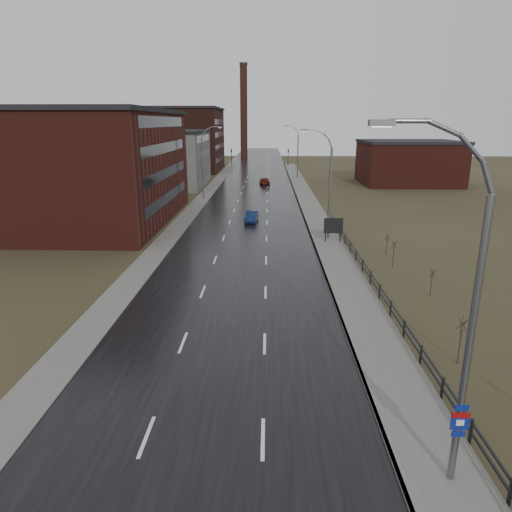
# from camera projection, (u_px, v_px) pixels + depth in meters

# --- Properties ---
(road) EXTENTS (14.00, 300.00, 0.06)m
(road) POSITION_uv_depth(u_px,v_px,m) (253.00, 201.00, 71.63)
(road) COLOR black
(road) RESTS_ON ground
(sidewalk_right) EXTENTS (3.20, 180.00, 0.18)m
(sidewalk_right) POSITION_uv_depth(u_px,v_px,m) (327.00, 241.00, 47.43)
(sidewalk_right) COLOR #595651
(sidewalk_right) RESTS_ON ground
(curb_right) EXTENTS (0.16, 180.00, 0.18)m
(curb_right) POSITION_uv_depth(u_px,v_px,m) (312.00, 241.00, 47.46)
(curb_right) COLOR slate
(curb_right) RESTS_ON ground
(sidewalk_left) EXTENTS (2.40, 260.00, 0.12)m
(sidewalk_left) POSITION_uv_depth(u_px,v_px,m) (201.00, 201.00, 71.84)
(sidewalk_left) COLOR #595651
(sidewalk_left) RESTS_ON ground
(warehouse_near) EXTENTS (22.44, 28.56, 13.50)m
(warehouse_near) POSITION_uv_depth(u_px,v_px,m) (77.00, 166.00, 55.89)
(warehouse_near) COLOR #471914
(warehouse_near) RESTS_ON ground
(warehouse_mid) EXTENTS (16.32, 20.40, 10.50)m
(warehouse_mid) POSITION_uv_depth(u_px,v_px,m) (163.00, 158.00, 87.88)
(warehouse_mid) COLOR slate
(warehouse_mid) RESTS_ON ground
(warehouse_far) EXTENTS (26.52, 24.48, 15.50)m
(warehouse_far) POSITION_uv_depth(u_px,v_px,m) (169.00, 139.00, 116.06)
(warehouse_far) COLOR #331611
(warehouse_far) RESTS_ON ground
(building_right) EXTENTS (18.36, 16.32, 8.50)m
(building_right) POSITION_uv_depth(u_px,v_px,m) (408.00, 162.00, 90.76)
(building_right) COLOR #471914
(building_right) RESTS_ON ground
(smokestack) EXTENTS (2.70, 2.70, 30.70)m
(smokestack) POSITION_uv_depth(u_px,v_px,m) (244.00, 111.00, 153.72)
(smokestack) COLOR #331611
(smokestack) RESTS_ON ground
(streetlight_main) EXTENTS (3.91, 0.29, 12.11)m
(streetlight_main) POSITION_uv_depth(u_px,v_px,m) (462.00, 321.00, 14.09)
(streetlight_main) COLOR slate
(streetlight_main) RESTS_ON ground
(streetlight_right_mid) EXTENTS (3.36, 0.28, 11.35)m
(streetlight_right_mid) POSITION_uv_depth(u_px,v_px,m) (327.00, 184.00, 46.76)
(streetlight_right_mid) COLOR slate
(streetlight_right_mid) RESTS_ON ground
(streetlight_left) EXTENTS (3.36, 0.28, 11.35)m
(streetlight_left) POSITION_uv_depth(u_px,v_px,m) (204.00, 162.00, 72.11)
(streetlight_left) COLOR slate
(streetlight_left) RESTS_ON ground
(streetlight_right_far) EXTENTS (3.36, 0.28, 11.35)m
(streetlight_right_far) POSITION_uv_depth(u_px,v_px,m) (296.00, 152.00, 98.54)
(streetlight_right_far) COLOR slate
(streetlight_right_far) RESTS_ON ground
(guardrail) EXTENTS (0.10, 53.05, 1.10)m
(guardrail) POSITION_uv_depth(u_px,v_px,m) (382.00, 293.00, 31.20)
(guardrail) COLOR black
(guardrail) RESTS_ON ground
(shrub_c) EXTENTS (0.61, 0.64, 2.59)m
(shrub_c) POSITION_uv_depth(u_px,v_px,m) (461.00, 339.00, 23.18)
(shrub_c) COLOR #382D23
(shrub_c) RESTS_ON ground
(shrub_d) EXTENTS (0.50, 0.52, 2.09)m
(shrub_d) POSITION_uv_depth(u_px,v_px,m) (432.00, 282.00, 32.31)
(shrub_d) COLOR #382D23
(shrub_d) RESTS_ON ground
(shrub_e) EXTENTS (0.57, 0.60, 2.39)m
(shrub_e) POSITION_uv_depth(u_px,v_px,m) (394.00, 253.00, 38.73)
(shrub_e) COLOR #382D23
(shrub_e) RESTS_ON ground
(shrub_f) EXTENTS (0.46, 0.48, 1.90)m
(shrub_f) POSITION_uv_depth(u_px,v_px,m) (387.00, 244.00, 42.70)
(shrub_f) COLOR #382D23
(shrub_f) RESTS_ON ground
(billboard) EXTENTS (1.95, 0.17, 2.65)m
(billboard) POSITION_uv_depth(u_px,v_px,m) (333.00, 227.00, 46.38)
(billboard) COLOR black
(billboard) RESTS_ON ground
(traffic_light_left) EXTENTS (0.58, 2.73, 5.30)m
(traffic_light_left) POSITION_uv_depth(u_px,v_px,m) (231.00, 149.00, 128.08)
(traffic_light_left) COLOR black
(traffic_light_left) RESTS_ON ground
(traffic_light_right) EXTENTS (0.58, 2.73, 5.30)m
(traffic_light_right) POSITION_uv_depth(u_px,v_px,m) (288.00, 149.00, 127.67)
(traffic_light_right) COLOR black
(traffic_light_right) RESTS_ON ground
(car_near) EXTENTS (1.73, 4.11, 1.32)m
(car_near) POSITION_uv_depth(u_px,v_px,m) (252.00, 217.00, 56.49)
(car_near) COLOR #0E1E46
(car_near) RESTS_ON ground
(car_far) EXTENTS (2.26, 4.59, 1.51)m
(car_far) POSITION_uv_depth(u_px,v_px,m) (265.00, 181.00, 90.01)
(car_far) COLOR #57180E
(car_far) RESTS_ON ground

